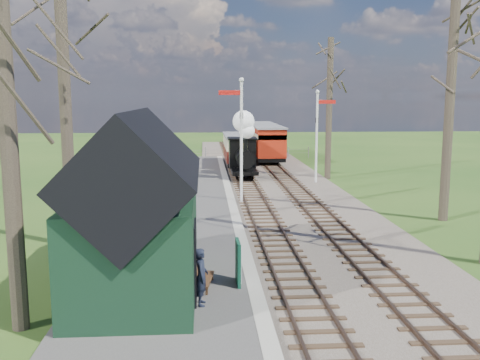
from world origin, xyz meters
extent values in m
ellipsoid|color=#385B23|center=(-25.00, 60.00, -14.76)|extent=(57.60, 36.00, 16.20)
ellipsoid|color=#385B23|center=(10.00, 65.00, -18.04)|extent=(70.40, 44.00, 19.80)
ellipsoid|color=#385B23|center=(-8.00, 70.00, -16.40)|extent=(64.00, 40.00, 18.00)
cube|color=brown|center=(1.30, 22.00, 0.05)|extent=(8.00, 60.00, 0.10)
cube|color=brown|center=(-0.50, 22.00, 0.14)|extent=(0.07, 60.00, 0.12)
cube|color=brown|center=(0.50, 22.00, 0.14)|extent=(0.07, 60.00, 0.12)
cube|color=#38281C|center=(0.00, 22.00, 0.10)|extent=(1.60, 60.00, 0.09)
cube|color=brown|center=(2.10, 22.00, 0.14)|extent=(0.07, 60.00, 0.12)
cube|color=brown|center=(3.10, 22.00, 0.14)|extent=(0.07, 60.00, 0.12)
cube|color=#38281C|center=(2.60, 22.00, 0.10)|extent=(1.60, 60.00, 0.09)
cube|color=#474442|center=(-3.50, 14.00, 0.10)|extent=(5.00, 44.00, 0.20)
cube|color=#B2AD9E|center=(-1.20, 14.00, 0.10)|extent=(0.40, 44.00, 0.21)
cube|color=black|center=(-4.30, 4.00, 1.50)|extent=(3.00, 6.00, 2.60)
cube|color=black|center=(-4.30, 4.00, 3.35)|extent=(3.25, 6.30, 3.25)
cube|color=black|center=(-2.78, 3.00, 1.20)|extent=(0.06, 1.20, 2.00)
cylinder|color=silver|center=(-0.70, 16.00, 3.00)|extent=(0.14, 0.14, 6.00)
sphere|color=silver|center=(-0.70, 16.00, 6.10)|extent=(0.24, 0.24, 0.24)
cube|color=#B7140F|center=(-1.25, 16.00, 5.50)|extent=(1.10, 0.08, 0.22)
cube|color=black|center=(-0.70, 16.00, 4.40)|extent=(0.18, 0.06, 0.30)
cylinder|color=silver|center=(4.30, 22.00, 2.75)|extent=(0.14, 0.14, 5.50)
sphere|color=silver|center=(4.30, 22.00, 5.60)|extent=(0.24, 0.24, 0.24)
cube|color=#B7140F|center=(4.85, 22.00, 5.00)|extent=(1.10, 0.08, 0.22)
cube|color=black|center=(4.30, 22.00, 3.90)|extent=(0.18, 0.06, 0.30)
cylinder|color=#382D23|center=(-6.80, 2.00, 4.50)|extent=(0.39, 0.39, 9.00)
cylinder|color=#382D23|center=(-7.30, 9.00, 5.50)|extent=(0.41, 0.41, 11.00)
cylinder|color=#382D23|center=(7.80, 12.00, 5.00)|extent=(0.40, 0.40, 10.00)
cylinder|color=#382D23|center=(5.50, 24.00, 4.50)|extent=(0.39, 0.39, 9.00)
cube|color=slate|center=(0.30, 36.00, 0.75)|extent=(12.60, 0.02, 0.01)
cube|color=slate|center=(0.30, 36.00, 0.45)|extent=(12.60, 0.02, 0.02)
cylinder|color=slate|center=(0.30, 36.00, 0.50)|extent=(0.08, 0.08, 1.00)
cube|color=black|center=(0.00, 24.11, 0.63)|extent=(1.62, 3.81, 0.24)
cylinder|color=black|center=(0.00, 23.54, 1.49)|extent=(1.05, 2.47, 1.05)
cube|color=black|center=(0.00, 25.25, 1.58)|extent=(1.71, 1.52, 1.90)
cylinder|color=black|center=(0.00, 22.59, 2.34)|extent=(0.27, 0.27, 0.76)
sphere|color=gold|center=(0.00, 23.83, 2.15)|extent=(0.49, 0.49, 0.49)
sphere|color=white|center=(0.10, 22.59, 3.25)|extent=(0.95, 0.95, 0.95)
sphere|color=white|center=(-0.10, 22.68, 3.82)|extent=(1.33, 1.33, 1.33)
cylinder|color=black|center=(-0.50, 22.97, 0.50)|extent=(0.10, 0.61, 0.61)
cylinder|color=black|center=(0.50, 22.97, 0.50)|extent=(0.10, 0.61, 0.61)
cube|color=black|center=(0.00, 30.11, 0.53)|extent=(1.81, 6.66, 0.29)
cube|color=#5C1B15|center=(0.00, 30.11, 1.10)|extent=(1.90, 6.66, 0.86)
cube|color=beige|center=(0.00, 30.11, 1.96)|extent=(1.90, 6.66, 0.86)
cube|color=slate|center=(0.00, 30.11, 2.44)|extent=(2.00, 6.85, 0.11)
cube|color=black|center=(2.60, 32.41, 0.58)|extent=(2.07, 5.46, 0.33)
cube|color=#A8210E|center=(2.60, 32.41, 1.24)|extent=(2.18, 5.46, 0.98)
cube|color=beige|center=(2.60, 32.41, 2.22)|extent=(2.18, 5.46, 0.98)
cube|color=slate|center=(2.60, 32.41, 2.76)|extent=(2.29, 5.67, 0.13)
cube|color=black|center=(2.60, 37.91, 0.58)|extent=(2.07, 5.46, 0.33)
cube|color=#A8210E|center=(2.60, 37.91, 1.24)|extent=(2.18, 5.46, 0.98)
cube|color=beige|center=(2.60, 37.91, 2.22)|extent=(2.18, 5.46, 0.98)
cube|color=slate|center=(2.60, 37.91, 2.76)|extent=(2.29, 5.67, 0.13)
cube|color=#0E4530|center=(-1.63, 4.10, 0.81)|extent=(0.11, 0.83, 1.22)
cube|color=silver|center=(-1.58, 4.10, 0.81)|extent=(0.04, 0.72, 0.99)
cube|color=#482D19|center=(-2.56, 3.90, 0.42)|extent=(0.56, 1.37, 0.06)
cube|color=#482D19|center=(-2.73, 3.93, 0.67)|extent=(0.23, 1.32, 0.57)
cube|color=#482D19|center=(-2.42, 3.33, 0.29)|extent=(0.06, 0.06, 0.19)
cube|color=#482D19|center=(-2.70, 4.47, 0.29)|extent=(0.06, 0.06, 0.19)
imported|color=black|center=(-2.63, 2.66, 0.92)|extent=(0.36, 0.53, 1.45)
camera|label=1|loc=(-2.53, -10.01, 5.31)|focal=40.00mm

